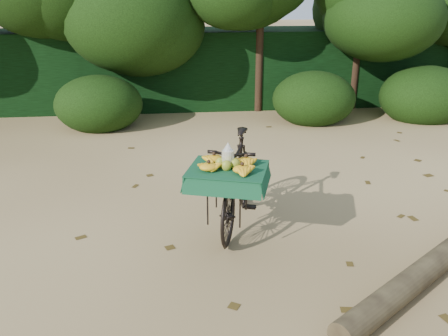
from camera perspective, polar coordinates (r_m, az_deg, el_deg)
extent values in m
plane|color=tan|center=(6.22, 8.33, -5.26)|extent=(80.00, 80.00, 0.00)
imported|color=black|center=(5.67, 1.57, -1.50)|extent=(1.06, 1.94, 1.12)
cube|color=black|center=(4.99, 0.44, -0.25)|extent=(0.53, 0.59, 0.03)
cube|color=#144E30|center=(4.98, 0.45, -0.05)|extent=(0.97, 0.88, 0.01)
ellipsoid|color=olive|center=(4.94, 1.34, 0.52)|extent=(0.11, 0.09, 0.12)
ellipsoid|color=olive|center=(5.02, 0.59, 0.84)|extent=(0.11, 0.09, 0.12)
ellipsoid|color=olive|center=(4.97, -0.44, 0.64)|extent=(0.11, 0.09, 0.12)
ellipsoid|color=olive|center=(4.90, 0.30, 0.31)|extent=(0.11, 0.09, 0.12)
cylinder|color=#EAE5C6|center=(4.95, 0.47, 1.20)|extent=(0.13, 0.13, 0.17)
cylinder|color=brown|center=(5.37, 24.45, -10.06)|extent=(2.92, 2.20, 0.25)
cube|color=black|center=(11.93, 1.03, 12.06)|extent=(26.00, 1.80, 1.80)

